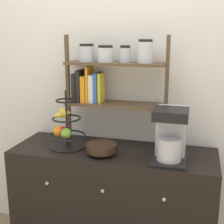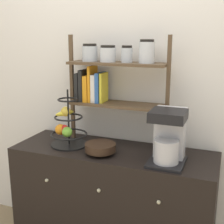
% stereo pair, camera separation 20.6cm
% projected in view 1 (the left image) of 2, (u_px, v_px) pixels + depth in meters
% --- Properties ---
extents(wall_back, '(7.00, 0.05, 2.60)m').
position_uv_depth(wall_back, '(123.00, 75.00, 2.27)').
color(wall_back, silver).
rests_on(wall_back, ground_plane).
extents(sideboard, '(1.39, 0.49, 0.82)m').
position_uv_depth(sideboard, '(113.00, 204.00, 2.22)').
color(sideboard, black).
rests_on(sideboard, ground_plane).
extents(coffee_maker, '(0.22, 0.25, 0.34)m').
position_uv_depth(coffee_maker, '(171.00, 134.00, 1.92)').
color(coffee_maker, black).
rests_on(coffee_maker, sideboard).
extents(fruit_stand, '(0.26, 0.26, 0.40)m').
position_uv_depth(fruit_stand, '(65.00, 129.00, 2.16)').
color(fruit_stand, black).
rests_on(fruit_stand, sideboard).
extents(wooden_bowl, '(0.20, 0.20, 0.07)m').
position_uv_depth(wooden_bowl, '(101.00, 148.00, 2.04)').
color(wooden_bowl, black).
rests_on(wooden_bowl, sideboard).
extents(shelf_hutch, '(0.73, 0.20, 0.77)m').
position_uv_depth(shelf_hutch, '(106.00, 76.00, 2.16)').
color(shelf_hutch, brown).
rests_on(shelf_hutch, sideboard).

